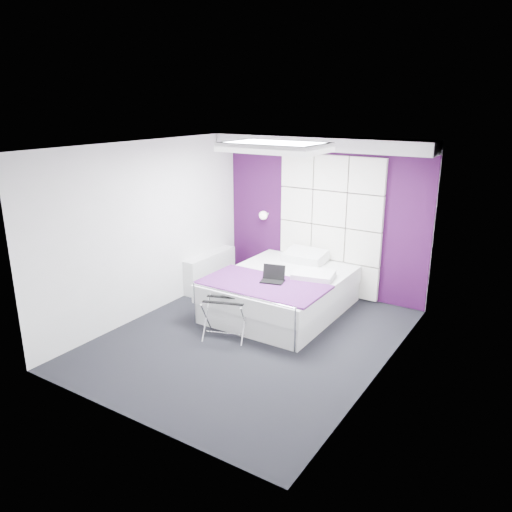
{
  "coord_description": "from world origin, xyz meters",
  "views": [
    {
      "loc": [
        3.41,
        -5.22,
        3.12
      ],
      "look_at": [
        -0.14,
        0.35,
        1.07
      ],
      "focal_mm": 35.0,
      "sensor_mm": 36.0,
      "label": 1
    }
  ],
  "objects_px": {
    "wall_lamp": "(264,215)",
    "bed": "(282,291)",
    "nightstand": "(271,256)",
    "luggage_rack": "(225,319)",
    "radiator": "(210,270)",
    "laptop": "(274,277)"
  },
  "relations": [
    {
      "from": "bed",
      "to": "wall_lamp",
      "type": "bearing_deg",
      "value": 132.98
    },
    {
      "from": "radiator",
      "to": "luggage_rack",
      "type": "height_order",
      "value": "radiator"
    },
    {
      "from": "nightstand",
      "to": "laptop",
      "type": "distance_m",
      "value": 1.61
    },
    {
      "from": "laptop",
      "to": "wall_lamp",
      "type": "bearing_deg",
      "value": 111.34
    },
    {
      "from": "wall_lamp",
      "to": "bed",
      "type": "height_order",
      "value": "wall_lamp"
    },
    {
      "from": "wall_lamp",
      "to": "luggage_rack",
      "type": "relative_size",
      "value": 0.27
    },
    {
      "from": "bed",
      "to": "nightstand",
      "type": "bearing_deg",
      "value": 128.96
    },
    {
      "from": "nightstand",
      "to": "luggage_rack",
      "type": "relative_size",
      "value": 0.72
    },
    {
      "from": "bed",
      "to": "laptop",
      "type": "distance_m",
      "value": 0.52
    },
    {
      "from": "bed",
      "to": "luggage_rack",
      "type": "height_order",
      "value": "bed"
    },
    {
      "from": "radiator",
      "to": "nightstand",
      "type": "distance_m",
      "value": 1.09
    },
    {
      "from": "bed",
      "to": "luggage_rack",
      "type": "distance_m",
      "value": 1.24
    },
    {
      "from": "radiator",
      "to": "bed",
      "type": "xyz_separation_m",
      "value": [
        1.58,
        -0.25,
        0.02
      ]
    },
    {
      "from": "bed",
      "to": "laptop",
      "type": "height_order",
      "value": "laptop"
    },
    {
      "from": "radiator",
      "to": "laptop",
      "type": "relative_size",
      "value": 3.65
    },
    {
      "from": "bed",
      "to": "laptop",
      "type": "bearing_deg",
      "value": -78.79
    },
    {
      "from": "bed",
      "to": "nightstand",
      "type": "relative_size",
      "value": 5.4
    },
    {
      "from": "wall_lamp",
      "to": "bed",
      "type": "relative_size",
      "value": 0.07
    },
    {
      "from": "laptop",
      "to": "nightstand",
      "type": "bearing_deg",
      "value": 107.65
    },
    {
      "from": "nightstand",
      "to": "luggage_rack",
      "type": "distance_m",
      "value": 2.28
    },
    {
      "from": "luggage_rack",
      "to": "laptop",
      "type": "relative_size",
      "value": 1.72
    },
    {
      "from": "radiator",
      "to": "luggage_rack",
      "type": "relative_size",
      "value": 2.12
    }
  ]
}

